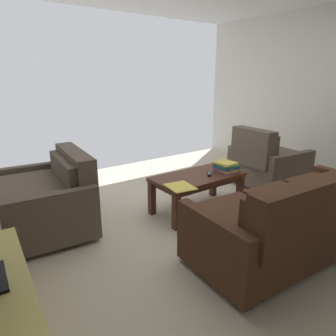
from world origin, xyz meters
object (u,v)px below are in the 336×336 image
(loveseat_near, at_px, (49,197))
(coffee_table, at_px, (197,181))
(tv_remote, at_px, (209,174))
(sofa_main, at_px, (299,217))
(book_stack, at_px, (226,167))
(armchair_side, at_px, (266,163))
(loose_magazine, at_px, (180,187))

(loveseat_near, distance_m, coffee_table, 1.63)
(coffee_table, height_order, tv_remote, tv_remote)
(loveseat_near, xyz_separation_m, coffee_table, (-1.52, 0.58, 0.03))
(sofa_main, relative_size, tv_remote, 13.36)
(loveseat_near, xyz_separation_m, book_stack, (-1.88, 0.69, 0.16))
(sofa_main, height_order, armchair_side, armchair_side)
(loveseat_near, bearing_deg, sofa_main, 132.63)
(loveseat_near, height_order, tv_remote, loveseat_near)
(loose_magazine, bearing_deg, tv_remote, 22.43)
(sofa_main, relative_size, armchair_side, 2.15)
(loveseat_near, relative_size, coffee_table, 1.13)
(armchair_side, distance_m, loose_magazine, 1.77)
(loveseat_near, height_order, book_stack, loveseat_near)
(loose_magazine, bearing_deg, sofa_main, -53.61)
(tv_remote, distance_m, loose_magazine, 0.54)
(tv_remote, height_order, loose_magazine, tv_remote)
(coffee_table, xyz_separation_m, tv_remote, (-0.12, 0.07, 0.08))
(book_stack, bearing_deg, loose_magazine, 6.30)
(sofa_main, height_order, loveseat_near, sofa_main)
(loveseat_near, relative_size, loose_magazine, 4.06)
(coffee_table, height_order, armchair_side, armchair_side)
(book_stack, bearing_deg, tv_remote, -10.34)
(armchair_side, distance_m, tv_remote, 1.24)
(coffee_table, distance_m, loose_magazine, 0.45)
(coffee_table, distance_m, book_stack, 0.39)
(armchair_side, bearing_deg, coffee_table, 2.18)
(book_stack, xyz_separation_m, loose_magazine, (0.76, 0.08, -0.06))
(armchair_side, height_order, book_stack, armchair_side)
(sofa_main, distance_m, book_stack, 1.14)
(sofa_main, height_order, loose_magazine, sofa_main)
(loveseat_near, xyz_separation_m, tv_remote, (-1.64, 0.64, 0.11))
(armchair_side, bearing_deg, loveseat_near, -10.41)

